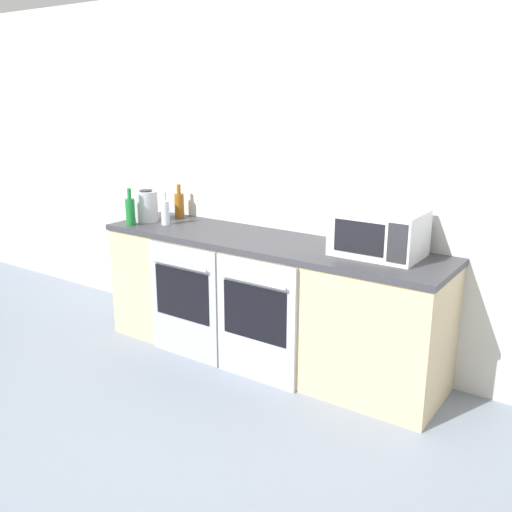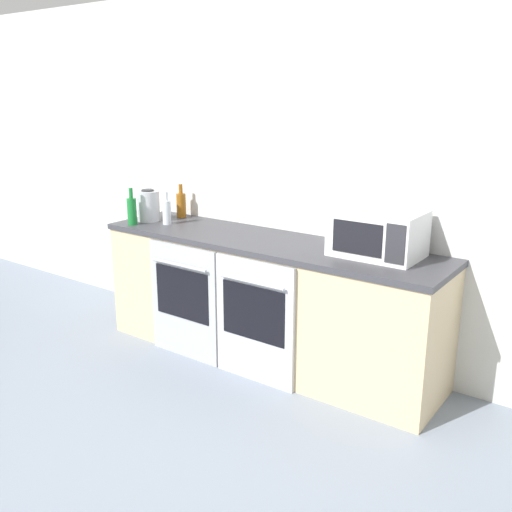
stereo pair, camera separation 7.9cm
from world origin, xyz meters
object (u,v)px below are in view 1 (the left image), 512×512
at_px(kettle, 147,206).
at_px(microwave, 379,233).
at_px(bottle_amber, 179,205).
at_px(bottle_green, 130,211).
at_px(bottle_clear, 165,212).
at_px(oven_left, 184,302).
at_px(oven_right, 256,321).

bearing_deg(kettle, microwave, 3.77).
bearing_deg(bottle_amber, bottle_green, -105.27).
xyz_separation_m(microwave, bottle_clear, (-1.68, -0.13, -0.04)).
distance_m(oven_left, oven_right, 0.63).
relative_size(bottle_clear, bottle_amber, 0.94).
distance_m(oven_right, microwave, 0.97).
height_order(bottle_clear, kettle, bottle_clear).
relative_size(oven_left, oven_right, 1.00).
height_order(bottle_clear, bottle_green, bottle_green).
bearing_deg(microwave, bottle_amber, 175.76).
bearing_deg(oven_right, bottle_clear, 165.36).
bearing_deg(bottle_amber, microwave, -4.24).
bearing_deg(oven_right, bottle_amber, 154.79).
distance_m(oven_left, kettle, 0.88).
height_order(oven_left, oven_right, same).
bearing_deg(bottle_green, oven_left, -9.62).
bearing_deg(bottle_green, oven_right, -4.75).
distance_m(oven_left, bottle_clear, 0.74).
bearing_deg(microwave, bottle_clear, -175.70).
relative_size(oven_right, bottle_green, 2.96).
distance_m(microwave, bottle_green, 1.90).
bearing_deg(bottle_clear, bottle_green, -141.15).
relative_size(oven_left, bottle_clear, 3.32).
height_order(bottle_amber, bottle_green, bottle_green).
bearing_deg(oven_left, bottle_green, 170.38).
height_order(oven_left, kettle, kettle).
xyz_separation_m(oven_right, bottle_clear, (-1.02, 0.27, 0.56)).
relative_size(oven_left, kettle, 3.37).
distance_m(oven_left, bottle_green, 0.84).
relative_size(oven_right, kettle, 3.37).
distance_m(oven_right, bottle_green, 1.36).
distance_m(oven_right, bottle_amber, 1.35).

